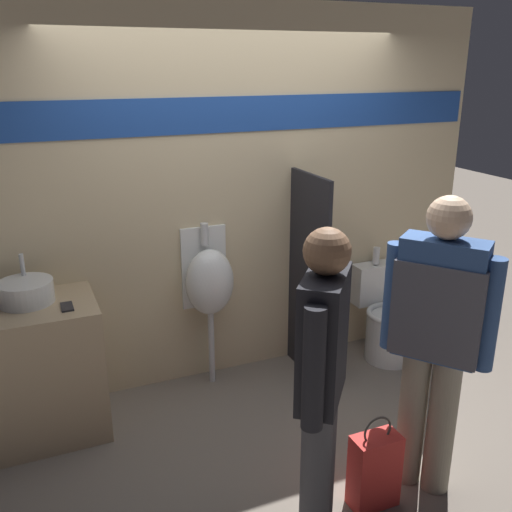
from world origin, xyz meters
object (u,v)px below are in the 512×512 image
(person_with_lanyard, at_px, (322,377))
(shopping_bag, at_px, (374,470))
(urinal_near_counter, at_px, (209,282))
(person_in_vest, at_px, (437,328))
(sink_basin, at_px, (26,292))
(toilet, at_px, (386,323))
(cell_phone, at_px, (67,307))

(person_with_lanyard, bearing_deg, shopping_bag, -45.04)
(shopping_bag, bearing_deg, person_with_lanyard, -174.35)
(urinal_near_counter, distance_m, person_in_vest, 1.70)
(sink_basin, xyz_separation_m, toilet, (2.65, -0.08, -0.67))
(shopping_bag, bearing_deg, urinal_near_counter, 104.03)
(cell_phone, bearing_deg, person_with_lanyard, -52.28)
(cell_phone, xyz_separation_m, person_in_vest, (1.74, -1.24, 0.08))
(sink_basin, distance_m, toilet, 2.74)
(cell_phone, bearing_deg, urinal_near_counter, 16.02)
(urinal_near_counter, bearing_deg, sink_basin, -174.89)
(sink_basin, bearing_deg, shopping_bag, -42.15)
(person_in_vest, distance_m, shopping_bag, 0.84)
(toilet, xyz_separation_m, person_in_vest, (-0.70, -1.34, 0.69))
(person_in_vest, relative_size, person_with_lanyard, 1.04)
(cell_phone, relative_size, shopping_bag, 0.25)
(sink_basin, height_order, toilet, sink_basin)
(urinal_near_counter, bearing_deg, person_with_lanyard, -89.38)
(urinal_near_counter, xyz_separation_m, person_in_vest, (0.74, -1.52, 0.17))
(person_with_lanyard, xyz_separation_m, shopping_bag, (0.37, 0.04, -0.68))
(urinal_near_counter, height_order, person_with_lanyard, person_with_lanyard)
(sink_basin, bearing_deg, person_in_vest, -35.90)
(cell_phone, height_order, toilet, cell_phone)
(cell_phone, relative_size, toilet, 0.16)
(sink_basin, relative_size, urinal_near_counter, 0.27)
(toilet, bearing_deg, sink_basin, 178.29)
(cell_phone, height_order, urinal_near_counter, urinal_near_counter)
(urinal_near_counter, bearing_deg, toilet, -7.44)
(sink_basin, xyz_separation_m, person_with_lanyard, (1.23, -1.49, -0.07))
(urinal_near_counter, height_order, shopping_bag, urinal_near_counter)
(person_in_vest, height_order, person_with_lanyard, person_in_vest)
(toilet, height_order, person_in_vest, person_in_vest)
(toilet, bearing_deg, shopping_bag, -127.35)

